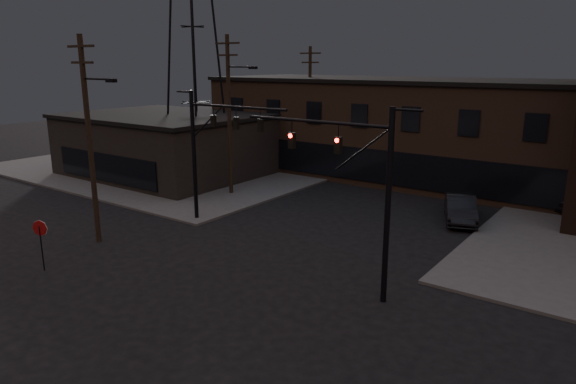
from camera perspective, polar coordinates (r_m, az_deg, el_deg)
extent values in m
plane|color=black|center=(22.25, -10.46, -11.63)|extent=(140.00, 140.00, 0.00)
cube|color=#474744|center=(52.05, -9.82, 3.45)|extent=(30.00, 30.00, 0.15)
cube|color=brown|center=(44.49, 16.39, 6.40)|extent=(40.00, 12.00, 8.00)
cube|color=black|center=(46.20, -13.52, 4.97)|extent=(16.00, 12.00, 5.00)
cylinder|color=black|center=(20.67, 11.02, -1.80)|extent=(0.24, 0.24, 8.00)
cylinder|color=black|center=(21.71, 2.97, 7.82)|extent=(7.00, 0.14, 0.14)
cube|color=#FF140C|center=(21.23, 5.59, 5.18)|extent=(0.28, 0.22, 0.70)
cube|color=#FF140C|center=(22.48, 0.43, 5.75)|extent=(0.28, 0.22, 0.70)
cylinder|color=black|center=(31.87, -10.40, 3.84)|extent=(0.24, 0.24, 8.00)
cylinder|color=black|center=(29.03, -5.82, 9.38)|extent=(7.00, 0.14, 0.14)
cube|color=black|center=(30.31, -8.28, 7.80)|extent=(0.28, 0.22, 0.70)
cube|color=black|center=(29.12, -5.78, 7.62)|extent=(0.28, 0.22, 0.70)
cube|color=black|center=(28.00, -3.07, 7.41)|extent=(0.28, 0.22, 0.70)
cylinder|color=black|center=(26.92, -25.68, -5.68)|extent=(0.06, 0.06, 2.20)
cylinder|color=maroon|center=(26.62, -25.87, -3.64)|extent=(0.72, 0.33, 0.76)
cylinder|color=black|center=(29.12, -21.17, 5.15)|extent=(0.28, 0.28, 11.00)
cube|color=black|center=(28.84, -22.06, 14.79)|extent=(2.20, 0.12, 0.12)
cube|color=black|center=(28.83, -21.91, 13.21)|extent=(1.80, 0.12, 0.12)
cube|color=black|center=(26.94, -19.05, 11.63)|extent=(0.60, 0.25, 0.18)
cylinder|color=black|center=(37.61, -6.54, 8.23)|extent=(0.28, 0.28, 11.50)
cube|color=black|center=(37.43, -6.77, 16.10)|extent=(2.20, 0.12, 0.12)
cube|color=black|center=(37.41, -6.74, 14.87)|extent=(1.80, 0.12, 0.12)
cube|color=black|center=(35.90, -3.91, 13.61)|extent=(0.60, 0.25, 0.18)
cylinder|color=black|center=(47.69, 2.42, 9.26)|extent=(0.28, 0.28, 11.00)
cube|color=black|center=(47.52, 2.49, 15.16)|extent=(2.20, 0.12, 0.12)
cube|color=black|center=(47.51, 2.48, 14.19)|extent=(1.80, 0.12, 0.12)
imported|color=black|center=(37.48, 28.66, -0.94)|extent=(4.98, 3.44, 1.57)
imported|color=black|center=(33.50, 18.62, -1.76)|extent=(3.44, 5.25, 1.63)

